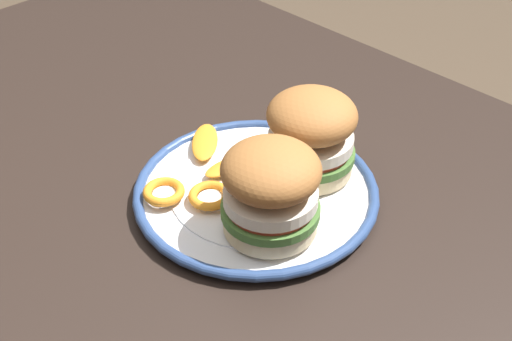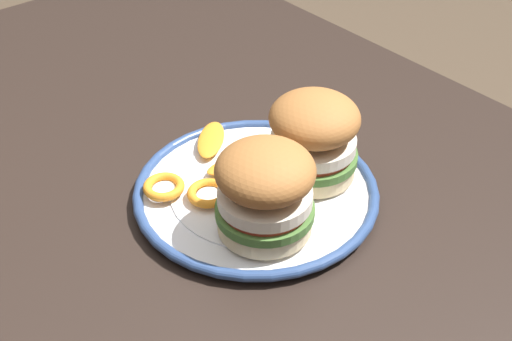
{
  "view_description": "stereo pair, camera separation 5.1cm",
  "coord_description": "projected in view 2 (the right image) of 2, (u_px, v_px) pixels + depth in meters",
  "views": [
    {
      "loc": [
        -0.41,
        0.38,
        1.23
      ],
      "look_at": [
        0.01,
        -0.04,
        0.77
      ],
      "focal_mm": 47.46,
      "sensor_mm": 36.0,
      "label": 1
    },
    {
      "loc": [
        -0.44,
        0.34,
        1.23
      ],
      "look_at": [
        0.01,
        -0.04,
        0.77
      ],
      "focal_mm": 47.46,
      "sensor_mm": 36.0,
      "label": 2
    }
  ],
  "objects": [
    {
      "name": "orange_peel_curled",
      "position": [
        164.0,
        187.0,
        0.75
      ],
      "size": [
        0.05,
        0.05,
        0.01
      ],
      "color": "orange",
      "rests_on": "dinner_plate"
    },
    {
      "name": "orange_peel_strip_long",
      "position": [
        231.0,
        165.0,
        0.78
      ],
      "size": [
        0.03,
        0.07,
        0.01
      ],
      "color": "orange",
      "rests_on": "dinner_plate"
    },
    {
      "name": "orange_peel_strip_short",
      "position": [
        211.0,
        139.0,
        0.82
      ],
      "size": [
        0.08,
        0.08,
        0.01
      ],
      "color": "orange",
      "rests_on": "dinner_plate"
    },
    {
      "name": "sandwich_half_left",
      "position": [
        314.0,
        136.0,
        0.75
      ],
      "size": [
        0.13,
        0.13,
        0.1
      ],
      "color": "beige",
      "rests_on": "dinner_plate"
    },
    {
      "name": "orange_peel_small_curl",
      "position": [
        208.0,
        193.0,
        0.74
      ],
      "size": [
        0.05,
        0.05,
        0.01
      ],
      "color": "orange",
      "rests_on": "dinner_plate"
    },
    {
      "name": "dinner_plate",
      "position": [
        256.0,
        192.0,
        0.77
      ],
      "size": [
        0.28,
        0.28,
        0.02
      ],
      "color": "white",
      "rests_on": "dining_table"
    },
    {
      "name": "dining_table",
      "position": [
        237.0,
        277.0,
        0.81
      ],
      "size": [
        1.37,
        0.85,
        0.73
      ],
      "color": "black",
      "rests_on": "ground"
    },
    {
      "name": "sandwich_half_right",
      "position": [
        264.0,
        190.0,
        0.67
      ],
      "size": [
        0.13,
        0.13,
        0.1
      ],
      "color": "beige",
      "rests_on": "dinner_plate"
    }
  ]
}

